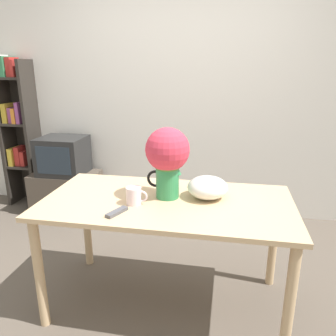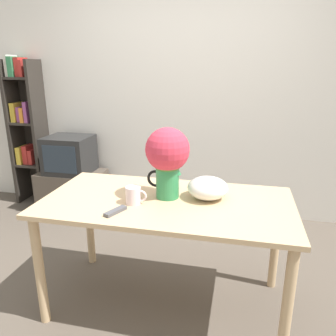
% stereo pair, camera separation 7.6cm
% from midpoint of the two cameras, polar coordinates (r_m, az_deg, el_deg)
% --- Properties ---
extents(ground_plane, '(12.00, 12.00, 0.00)m').
position_cam_midpoint_polar(ground_plane, '(2.50, -3.21, -22.16)').
color(ground_plane, brown).
extents(wall_back, '(8.00, 0.05, 2.60)m').
position_cam_midpoint_polar(wall_back, '(3.55, 3.86, 12.58)').
color(wall_back, silver).
rests_on(wall_back, ground_plane).
extents(table, '(1.58, 0.82, 0.77)m').
position_cam_midpoint_polar(table, '(2.13, 0.81, -8.05)').
color(table, tan).
rests_on(table, ground_plane).
extents(flower_vase, '(0.28, 0.28, 0.46)m').
position_cam_midpoint_polar(flower_vase, '(2.05, 0.97, 2.08)').
color(flower_vase, '#2D844C').
rests_on(flower_vase, table).
extents(coffee_mug, '(0.13, 0.09, 0.11)m').
position_cam_midpoint_polar(coffee_mug, '(2.03, -4.90, -4.75)').
color(coffee_mug, silver).
rests_on(coffee_mug, table).
extents(white_bowl, '(0.26, 0.26, 0.14)m').
position_cam_midpoint_polar(white_bowl, '(2.12, 7.95, -3.45)').
color(white_bowl, silver).
rests_on(white_bowl, table).
extents(remote_control, '(0.10, 0.16, 0.02)m').
position_cam_midpoint_polar(remote_control, '(1.93, -8.02, -7.47)').
color(remote_control, '#4C4C51').
rests_on(remote_control, table).
extents(tv_stand, '(0.71, 0.44, 0.46)m').
position_cam_midpoint_polar(tv_stand, '(3.89, -15.69, -3.85)').
color(tv_stand, '#4C4238').
rests_on(tv_stand, ground_plane).
extents(tv_set, '(0.48, 0.43, 0.40)m').
position_cam_midpoint_polar(tv_set, '(3.76, -16.23, 2.26)').
color(tv_set, black).
rests_on(tv_set, tv_stand).
extents(bookshelf, '(0.36, 0.29, 1.71)m').
position_cam_midpoint_polar(bookshelf, '(4.17, -22.80, 6.97)').
color(bookshelf, '#2D2823').
rests_on(bookshelf, ground_plane).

